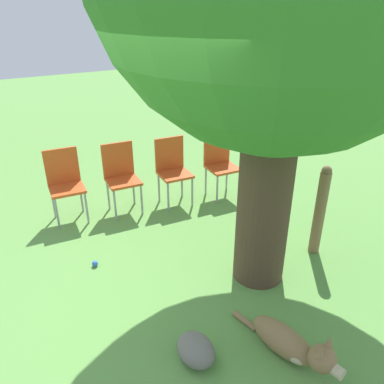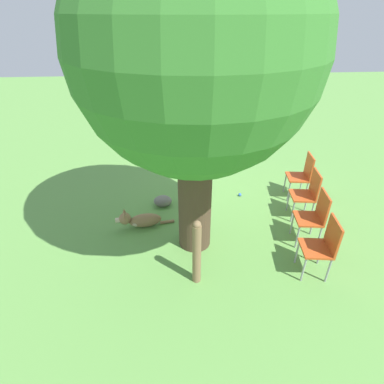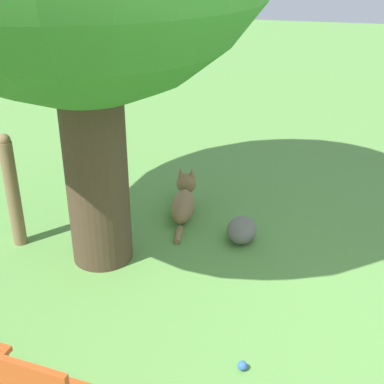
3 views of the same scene
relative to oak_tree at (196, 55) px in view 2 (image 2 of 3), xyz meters
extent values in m
plane|color=#609947|center=(-0.33, -0.98, -3.02)|extent=(30.00, 30.00, 0.00)
cylinder|color=#4C3828|center=(0.00, 0.00, -1.93)|extent=(0.54, 0.54, 2.18)
sphere|color=#387A2D|center=(0.00, 0.00, 0.04)|extent=(3.18, 3.18, 3.18)
ellipsoid|color=olive|center=(0.88, -0.54, -2.89)|extent=(0.63, 0.31, 0.26)
ellipsoid|color=#C6B293|center=(1.05, -0.52, -2.90)|extent=(0.23, 0.22, 0.16)
sphere|color=olive|center=(1.24, -0.49, -2.80)|extent=(0.25, 0.25, 0.22)
cylinder|color=#C6B293|center=(1.37, -0.48, -2.81)|extent=(0.11, 0.10, 0.09)
cone|color=olive|center=(1.23, -0.43, -2.67)|extent=(0.07, 0.07, 0.10)
cone|color=olive|center=(1.25, -0.55, -2.67)|extent=(0.07, 0.07, 0.10)
cylinder|color=olive|center=(0.48, -0.59, -2.99)|extent=(0.28, 0.09, 0.06)
cylinder|color=#846647|center=(0.05, 0.86, -2.51)|extent=(0.13, 0.13, 1.03)
sphere|color=#846647|center=(0.05, 0.86, -1.97)|extent=(0.11, 0.11, 0.11)
cube|color=#D14C1E|center=(-2.30, -1.34, -2.55)|extent=(0.47, 0.49, 0.04)
cube|color=#D14C1E|center=(-2.49, -1.32, -2.28)|extent=(0.09, 0.44, 0.49)
cylinder|color=#99999E|center=(-2.10, -1.18, -2.79)|extent=(0.03, 0.03, 0.46)
cylinder|color=#99999E|center=(-2.14, -1.55, -2.79)|extent=(0.03, 0.03, 0.46)
cylinder|color=#99999E|center=(-2.45, -1.13, -2.79)|extent=(0.03, 0.03, 0.46)
cylinder|color=#99999E|center=(-2.50, -1.51, -2.79)|extent=(0.03, 0.03, 0.46)
cube|color=#D14C1E|center=(-2.11, -0.62, -2.55)|extent=(0.47, 0.49, 0.04)
cube|color=#D14C1E|center=(-2.30, -0.59, -2.28)|extent=(0.09, 0.44, 0.49)
cylinder|color=#99999E|center=(-1.91, -0.45, -2.79)|extent=(0.03, 0.03, 0.46)
cylinder|color=#99999E|center=(-1.95, -0.83, -2.79)|extent=(0.03, 0.03, 0.46)
cylinder|color=#99999E|center=(-2.26, -0.40, -2.79)|extent=(0.03, 0.03, 0.46)
cylinder|color=#99999E|center=(-2.31, -0.78, -2.79)|extent=(0.03, 0.03, 0.46)
cube|color=#D14C1E|center=(-1.92, 0.11, -2.55)|extent=(0.47, 0.49, 0.04)
cube|color=#D14C1E|center=(-2.11, 0.13, -2.28)|extent=(0.09, 0.44, 0.49)
cylinder|color=#99999E|center=(-1.72, 0.27, -2.79)|extent=(0.03, 0.03, 0.46)
cylinder|color=#99999E|center=(-1.76, -0.10, -2.79)|extent=(0.03, 0.03, 0.46)
cylinder|color=#99999E|center=(-2.07, 0.32, -2.79)|extent=(0.03, 0.03, 0.46)
cylinder|color=#99999E|center=(-2.12, -0.06, -2.79)|extent=(0.03, 0.03, 0.46)
cube|color=#D14C1E|center=(-1.73, 0.83, -2.55)|extent=(0.47, 0.49, 0.04)
cube|color=#D14C1E|center=(-1.92, 0.86, -2.28)|extent=(0.09, 0.44, 0.49)
cylinder|color=#99999E|center=(-1.53, 1.00, -2.79)|extent=(0.03, 0.03, 0.46)
cylinder|color=#99999E|center=(-1.57, 0.62, -2.79)|extent=(0.03, 0.03, 0.46)
cylinder|color=#99999E|center=(-1.88, 1.05, -2.79)|extent=(0.03, 0.03, 0.46)
cylinder|color=#99999E|center=(-1.93, 0.67, -2.79)|extent=(0.03, 0.03, 0.46)
sphere|color=blue|center=(-1.12, -1.44, -2.99)|extent=(0.07, 0.07, 0.07)
ellipsoid|color=slate|center=(0.56, -1.20, -2.91)|extent=(0.37, 0.28, 0.23)
camera|label=1|loc=(2.36, -2.43, -0.39)|focal=35.00mm
camera|label=2|loc=(0.37, 4.03, 0.48)|focal=28.00mm
camera|label=3|loc=(-3.88, -1.71, -0.31)|focal=50.00mm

